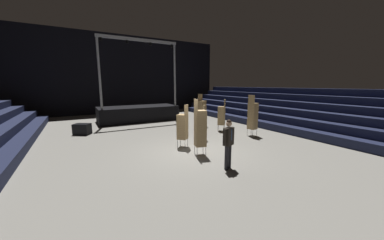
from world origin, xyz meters
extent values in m
cube|color=gray|center=(0.00, 0.00, -0.05)|extent=(22.00, 30.00, 0.10)
cube|color=black|center=(0.00, 15.00, 4.00)|extent=(22.00, 0.30, 8.00)
cube|color=#191E38|center=(6.88, 1.00, 0.23)|extent=(0.75, 24.00, 0.45)
cube|color=#191E38|center=(7.62, 1.00, 0.68)|extent=(0.75, 24.00, 0.45)
cube|color=#191E38|center=(8.38, 1.00, 1.12)|extent=(0.75, 24.00, 0.45)
cube|color=#191E38|center=(9.12, 1.00, 1.57)|extent=(0.75, 24.00, 0.45)
cube|color=#191E38|center=(9.88, 1.00, 2.02)|extent=(0.75, 24.00, 0.45)
cube|color=#191E38|center=(10.62, 1.00, 2.48)|extent=(0.75, 24.00, 0.45)
cube|color=black|center=(0.00, 9.16, 0.60)|extent=(6.23, 2.63, 1.20)
cylinder|color=#9EA0A8|center=(-2.87, 8.10, 3.71)|extent=(0.16, 0.16, 5.03)
cylinder|color=#9EA0A8|center=(2.87, 8.10, 3.71)|extent=(0.16, 0.16, 5.03)
cube|color=#9EA0A8|center=(0.00, 8.10, 6.23)|extent=(5.93, 0.20, 0.20)
cylinder|color=black|center=(-2.62, 8.10, 6.01)|extent=(0.18, 0.18, 0.22)
cylinder|color=black|center=(-0.87, 8.10, 6.01)|extent=(0.18, 0.18, 0.22)
cylinder|color=black|center=(0.87, 8.10, 6.01)|extent=(0.18, 0.18, 0.22)
cylinder|color=black|center=(2.62, 8.10, 6.01)|extent=(0.18, 0.18, 0.22)
cylinder|color=black|center=(0.16, -2.24, 0.44)|extent=(0.15, 0.15, 0.88)
cylinder|color=black|center=(-0.01, -2.30, 0.44)|extent=(0.15, 0.15, 0.88)
cube|color=silver|center=(0.10, -2.32, 1.19)|extent=(0.20, 0.16, 0.62)
cube|color=black|center=(0.07, -2.27, 1.19)|extent=(0.46, 0.36, 0.62)
cube|color=navy|center=(0.12, -2.38, 1.27)|extent=(0.06, 0.03, 0.40)
cylinder|color=black|center=(0.29, -2.18, 1.21)|extent=(0.12, 0.12, 0.57)
cylinder|color=black|center=(-0.15, -2.36, 1.21)|extent=(0.12, 0.12, 0.57)
sphere|color=#DBAD89|center=(0.07, -2.27, 1.65)|extent=(0.21, 0.21, 0.21)
sphere|color=black|center=(0.07, -2.27, 1.70)|extent=(0.17, 0.17, 0.17)
cylinder|color=#B2B5BA|center=(4.58, 1.02, 0.20)|extent=(0.02, 0.02, 0.40)
cylinder|color=#B2B5BA|center=(4.63, 0.64, 0.20)|extent=(0.02, 0.02, 0.40)
cylinder|color=#B2B5BA|center=(4.20, 0.96, 0.20)|extent=(0.02, 0.02, 0.40)
cylinder|color=#B2B5BA|center=(4.25, 0.59, 0.20)|extent=(0.02, 0.02, 0.40)
cube|color=#A38456|center=(4.42, 0.80, 0.44)|extent=(0.50, 0.50, 0.08)
cube|color=#A38456|center=(4.42, 0.80, 0.53)|extent=(0.50, 0.50, 0.08)
cube|color=#A38456|center=(4.42, 0.80, 0.61)|extent=(0.50, 0.50, 0.08)
cube|color=#A38456|center=(4.42, 0.80, 0.70)|extent=(0.50, 0.50, 0.08)
cube|color=#A38456|center=(4.42, 0.80, 0.78)|extent=(0.50, 0.50, 0.08)
cube|color=#A38456|center=(4.42, 0.80, 0.87)|extent=(0.50, 0.50, 0.08)
cube|color=#A38456|center=(4.42, 0.80, 0.95)|extent=(0.50, 0.50, 0.08)
cube|color=#A38456|center=(4.42, 0.80, 1.04)|extent=(0.50, 0.50, 0.08)
cube|color=#A38456|center=(4.42, 0.80, 1.12)|extent=(0.50, 0.50, 0.08)
cube|color=#A38456|center=(4.42, 0.80, 1.21)|extent=(0.50, 0.50, 0.08)
cube|color=#A38456|center=(4.42, 0.80, 1.29)|extent=(0.50, 0.50, 0.08)
cube|color=#A38456|center=(4.42, 0.80, 1.38)|extent=(0.50, 0.50, 0.08)
cube|color=#A38456|center=(4.42, 0.80, 1.46)|extent=(0.50, 0.50, 0.08)
cube|color=#A38456|center=(4.42, 0.80, 1.55)|extent=(0.50, 0.50, 0.08)
cube|color=#A38456|center=(4.42, 0.80, 1.63)|extent=(0.50, 0.50, 0.08)
cube|color=#A38456|center=(4.42, 0.80, 1.72)|extent=(0.50, 0.50, 0.08)
cube|color=#A38456|center=(4.42, 0.80, 1.80)|extent=(0.50, 0.50, 0.08)
cube|color=#A38456|center=(4.42, 0.80, 1.89)|extent=(0.50, 0.50, 0.08)
cube|color=#A38456|center=(4.22, 0.78, 2.16)|extent=(0.11, 0.41, 0.46)
cylinder|color=#B2B5BA|center=(3.37, 2.72, 0.20)|extent=(0.02, 0.02, 0.40)
cylinder|color=#B2B5BA|center=(3.63, 2.99, 0.20)|extent=(0.02, 0.02, 0.40)
cylinder|color=#B2B5BA|center=(3.64, 2.45, 0.20)|extent=(0.02, 0.02, 0.40)
cylinder|color=#B2B5BA|center=(3.90, 2.73, 0.20)|extent=(0.02, 0.02, 0.40)
cube|color=#A38456|center=(3.63, 2.72, 0.44)|extent=(0.62, 0.62, 0.08)
cube|color=#A38456|center=(3.63, 2.72, 0.53)|extent=(0.62, 0.62, 0.08)
cube|color=#A38456|center=(3.63, 2.72, 0.61)|extent=(0.62, 0.62, 0.08)
cube|color=#A38456|center=(3.63, 2.72, 0.70)|extent=(0.62, 0.62, 0.08)
cube|color=#A38456|center=(3.63, 2.72, 0.78)|extent=(0.62, 0.62, 0.08)
cube|color=#A38456|center=(3.63, 2.72, 0.87)|extent=(0.62, 0.62, 0.08)
cube|color=#A38456|center=(3.63, 2.72, 0.95)|extent=(0.62, 0.62, 0.08)
cube|color=#A38456|center=(3.63, 2.72, 1.04)|extent=(0.62, 0.62, 0.08)
cube|color=#A38456|center=(3.63, 2.72, 1.12)|extent=(0.62, 0.62, 0.08)
cube|color=#A38456|center=(3.63, 2.72, 1.21)|extent=(0.62, 0.62, 0.08)
cube|color=#A38456|center=(3.63, 2.72, 1.29)|extent=(0.62, 0.62, 0.08)
cube|color=#A38456|center=(3.63, 2.72, 1.38)|extent=(0.62, 0.62, 0.08)
cube|color=#A38456|center=(3.63, 2.72, 1.46)|extent=(0.62, 0.62, 0.08)
cube|color=#A38456|center=(3.63, 2.72, 1.55)|extent=(0.62, 0.62, 0.08)
cube|color=#A38456|center=(3.77, 2.59, 1.82)|extent=(0.32, 0.32, 0.46)
cylinder|color=#B2B5BA|center=(3.53, 5.85, 0.20)|extent=(0.02, 0.02, 0.40)
cylinder|color=#B2B5BA|center=(3.91, 5.81, 0.20)|extent=(0.02, 0.02, 0.40)
cylinder|color=#B2B5BA|center=(3.49, 5.47, 0.20)|extent=(0.02, 0.02, 0.40)
cylinder|color=#B2B5BA|center=(3.87, 5.43, 0.20)|extent=(0.02, 0.02, 0.40)
cube|color=#A38456|center=(3.70, 5.64, 0.44)|extent=(0.48, 0.48, 0.08)
cube|color=#A38456|center=(3.70, 5.64, 0.53)|extent=(0.48, 0.48, 0.08)
cube|color=#A38456|center=(3.70, 5.64, 0.61)|extent=(0.48, 0.48, 0.08)
cube|color=#A38456|center=(3.70, 5.64, 0.70)|extent=(0.48, 0.48, 0.08)
cube|color=#A38456|center=(3.70, 5.64, 0.78)|extent=(0.48, 0.48, 0.08)
cube|color=#A38456|center=(3.70, 5.64, 0.87)|extent=(0.48, 0.48, 0.08)
cube|color=#A38456|center=(3.70, 5.64, 0.95)|extent=(0.48, 0.48, 0.08)
cube|color=#A38456|center=(3.70, 5.64, 1.04)|extent=(0.48, 0.48, 0.08)
cube|color=#A38456|center=(3.70, 5.64, 1.12)|extent=(0.48, 0.48, 0.08)
cube|color=#A38456|center=(3.70, 5.64, 1.21)|extent=(0.48, 0.48, 0.08)
cube|color=#A38456|center=(3.70, 5.64, 1.29)|extent=(0.48, 0.48, 0.08)
cube|color=#A38456|center=(3.68, 5.45, 1.56)|extent=(0.41, 0.09, 0.46)
cylinder|color=#B2B5BA|center=(1.10, 1.64, 0.20)|extent=(0.02, 0.02, 0.40)
cylinder|color=#B2B5BA|center=(1.37, 1.91, 0.20)|extent=(0.02, 0.02, 0.40)
cylinder|color=#B2B5BA|center=(1.36, 1.37, 0.20)|extent=(0.02, 0.02, 0.40)
cylinder|color=#B2B5BA|center=(1.63, 1.64, 0.20)|extent=(0.02, 0.02, 0.40)
cube|color=#A38456|center=(1.37, 1.64, 0.44)|extent=(0.62, 0.62, 0.08)
cube|color=#A38456|center=(1.37, 1.64, 0.53)|extent=(0.62, 0.62, 0.08)
cube|color=#A38456|center=(1.37, 1.64, 0.61)|extent=(0.62, 0.62, 0.08)
cube|color=#A38456|center=(1.37, 1.64, 0.70)|extent=(0.62, 0.62, 0.08)
cube|color=#A38456|center=(1.37, 1.64, 0.78)|extent=(0.62, 0.62, 0.08)
cube|color=#A38456|center=(1.37, 1.64, 0.87)|extent=(0.62, 0.62, 0.08)
cube|color=#A38456|center=(1.37, 1.64, 0.95)|extent=(0.62, 0.62, 0.08)
cube|color=#A38456|center=(1.37, 1.64, 1.04)|extent=(0.62, 0.62, 0.08)
cube|color=#A38456|center=(1.37, 1.64, 1.12)|extent=(0.62, 0.62, 0.08)
cube|color=#A38456|center=(1.37, 1.64, 1.21)|extent=(0.62, 0.62, 0.08)
cube|color=#A38456|center=(1.37, 1.64, 1.29)|extent=(0.62, 0.62, 0.08)
cube|color=#A38456|center=(1.37, 1.64, 1.38)|extent=(0.62, 0.62, 0.08)
cube|color=#A38456|center=(1.50, 1.50, 1.65)|extent=(0.33, 0.32, 0.46)
cylinder|color=#B2B5BA|center=(-0.41, 0.86, 0.20)|extent=(0.02, 0.02, 0.40)
cylinder|color=#B2B5BA|center=(-0.13, 1.11, 0.20)|extent=(0.02, 0.02, 0.40)
cylinder|color=#B2B5BA|center=(-0.15, 0.58, 0.20)|extent=(0.02, 0.02, 0.40)
cylinder|color=#B2B5BA|center=(0.13, 0.83, 0.20)|extent=(0.02, 0.02, 0.40)
cube|color=#A38456|center=(-0.14, 0.85, 0.44)|extent=(0.62, 0.62, 0.08)
cube|color=#A38456|center=(-0.14, 0.85, 0.53)|extent=(0.62, 0.62, 0.08)
cube|color=#A38456|center=(-0.14, 0.85, 0.61)|extent=(0.62, 0.62, 0.08)
cube|color=#A38456|center=(-0.14, 0.85, 0.70)|extent=(0.62, 0.62, 0.08)
cube|color=#A38456|center=(-0.14, 0.85, 0.78)|extent=(0.62, 0.62, 0.08)
cube|color=#A38456|center=(-0.14, 0.85, 0.87)|extent=(0.62, 0.62, 0.08)
cube|color=#A38456|center=(-0.14, 0.85, 0.95)|extent=(0.62, 0.62, 0.08)
cube|color=#A38456|center=(-0.14, 0.85, 1.04)|extent=(0.62, 0.62, 0.08)
cube|color=#A38456|center=(-0.14, 0.85, 1.12)|extent=(0.62, 0.62, 0.08)
cube|color=#A38456|center=(-0.14, 0.85, 1.21)|extent=(0.62, 0.62, 0.08)
cube|color=#A38456|center=(-0.14, 0.85, 1.29)|extent=(0.62, 0.62, 0.08)
cube|color=#A38456|center=(-0.14, 0.85, 1.38)|extent=(0.62, 0.62, 0.08)
cube|color=#A38456|center=(-0.14, 0.85, 1.46)|extent=(0.62, 0.62, 0.08)
cube|color=#A38456|center=(-0.14, 0.85, 1.55)|extent=(0.62, 0.62, 0.08)
cube|color=#A38456|center=(-0.01, 0.70, 1.82)|extent=(0.33, 0.31, 0.46)
cylinder|color=#B2B5BA|center=(0.22, -0.41, 0.20)|extent=(0.02, 0.02, 0.40)
cylinder|color=#B2B5BA|center=(0.12, -0.78, 0.20)|extent=(0.02, 0.02, 0.40)
cylinder|color=#B2B5BA|center=(-0.15, -0.31, 0.20)|extent=(0.02, 0.02, 0.40)
cylinder|color=#B2B5BA|center=(-0.24, -0.68, 0.20)|extent=(0.02, 0.02, 0.40)
cube|color=#A38456|center=(-0.01, -0.54, 0.44)|extent=(0.54, 0.54, 0.08)
cube|color=#A38456|center=(-0.01, -0.54, 0.53)|extent=(0.54, 0.54, 0.08)
cube|color=#A38456|center=(-0.01, -0.54, 0.61)|extent=(0.54, 0.54, 0.08)
cube|color=#A38456|center=(-0.01, -0.54, 0.70)|extent=(0.54, 0.54, 0.08)
cube|color=#A38456|center=(-0.01, -0.54, 0.78)|extent=(0.54, 0.54, 0.08)
cube|color=#A38456|center=(-0.01, -0.54, 0.87)|extent=(0.54, 0.54, 0.08)
cube|color=#A38456|center=(-0.01, -0.54, 0.95)|extent=(0.54, 0.54, 0.08)
cube|color=#A38456|center=(-0.01, -0.54, 1.04)|extent=(0.54, 0.54, 0.08)
cube|color=#A38456|center=(-0.01, -0.54, 1.12)|extent=(0.54, 0.54, 0.08)
cube|color=#A38456|center=(-0.01, -0.54, 1.21)|extent=(0.54, 0.54, 0.08)
cube|color=#A38456|center=(-0.01, -0.54, 1.29)|extent=(0.54, 0.54, 0.08)
cube|color=#A38456|center=(-0.01, -0.54, 1.38)|extent=(0.54, 0.54, 0.08)
cube|color=#A38456|center=(-0.01, -0.54, 1.46)|extent=(0.54, 0.54, 0.08)
cube|color=#A38456|center=(-0.01, -0.54, 1.55)|extent=(0.54, 0.54, 0.08)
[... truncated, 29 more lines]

